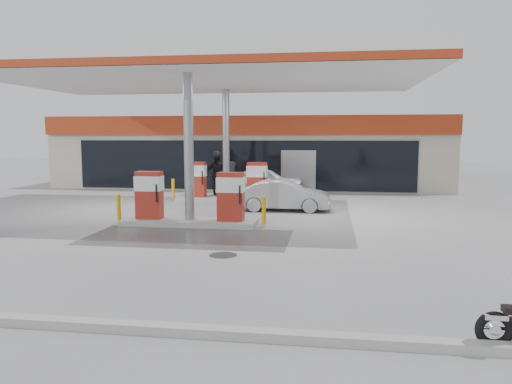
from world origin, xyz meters
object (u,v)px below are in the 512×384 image
at_px(pump_island_near, 190,204).
at_px(hatchback_silver, 284,195).
at_px(parked_car_left, 166,176).
at_px(biker_walking, 217,174).
at_px(pump_island_far, 226,186).
at_px(attendant, 233,180).
at_px(sedan_white, 265,181).

bearing_deg(pump_island_near, hatchback_silver, 51.91).
bearing_deg(pump_island_near, parked_car_left, 112.20).
bearing_deg(biker_walking, parked_car_left, 111.66).
distance_m(pump_island_far, attendant, 1.02).
bearing_deg(biker_walking, sedan_white, -2.23).
height_order(sedan_white, parked_car_left, sedan_white).
bearing_deg(sedan_white, hatchback_silver, -168.70).
distance_m(sedan_white, biker_walking, 2.54).
relative_size(pump_island_near, hatchback_silver, 1.40).
xyz_separation_m(pump_island_far, sedan_white, (1.36, 3.20, -0.05)).
xyz_separation_m(pump_island_near, attendant, (0.10, 7.00, 0.17)).
xyz_separation_m(pump_island_far, parked_car_left, (-4.79, 5.75, -0.07)).
distance_m(parked_car_left, biker_walking, 5.25).
height_order(sedan_white, hatchback_silver, sedan_white).
relative_size(attendant, biker_walking, 0.85).
distance_m(pump_island_far, biker_walking, 2.41).
relative_size(sedan_white, attendant, 2.21).
xyz_separation_m(pump_island_near, biker_walking, (-0.94, 8.20, 0.32)).
bearing_deg(attendant, pump_island_far, -161.85).
distance_m(pump_island_far, sedan_white, 3.48).
bearing_deg(biker_walking, pump_island_far, -92.53).
height_order(hatchback_silver, biker_walking, biker_walking).
xyz_separation_m(attendant, hatchback_silver, (2.72, -3.40, -0.28)).
relative_size(pump_island_far, biker_walking, 2.48).
bearing_deg(parked_car_left, sedan_white, -132.68).
relative_size(pump_island_near, parked_car_left, 1.17).
bearing_deg(attendant, parked_car_left, 69.95).
bearing_deg(attendant, pump_island_near, -156.79).
xyz_separation_m(sedan_white, parked_car_left, (-6.16, 2.55, -0.02)).
distance_m(pump_island_near, attendant, 7.00).
relative_size(attendant, parked_car_left, 0.40).
distance_m(pump_island_far, hatchback_silver, 3.71).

